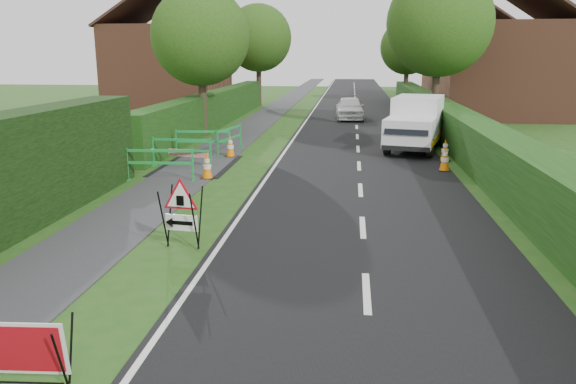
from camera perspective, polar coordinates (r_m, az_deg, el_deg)
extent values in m
plane|color=#204B15|center=(8.55, -9.23, -12.13)|extent=(120.00, 120.00, 0.00)
cube|color=black|center=(42.55, 6.86, 8.74)|extent=(6.00, 90.00, 0.02)
cube|color=#2D2D30|center=(42.86, -0.60, 8.88)|extent=(2.00, 90.00, 0.02)
cube|color=#14380F|center=(30.48, -7.35, 6.73)|extent=(1.00, 24.00, 1.80)
cube|color=#14380F|center=(24.07, 16.69, 4.38)|extent=(1.20, 50.00, 1.50)
cube|color=brown|center=(39.33, -11.94, 12.15)|extent=(7.00, 7.00, 5.50)
cube|color=#331E19|center=(40.00, -14.72, 17.54)|extent=(4.00, 7.40, 2.58)
cube|color=#331E19|center=(38.92, -9.66, 17.90)|extent=(4.00, 7.40, 2.58)
cube|color=brown|center=(36.48, 20.80, 11.45)|extent=(7.00, 7.00, 5.50)
cube|color=#331E19|center=(36.20, 18.53, 17.72)|extent=(4.00, 7.40, 2.58)
cube|color=#331E19|center=(37.05, 24.07, 17.16)|extent=(4.00, 7.40, 2.58)
cube|color=brown|center=(50.36, 18.03, 12.09)|extent=(7.00, 7.00, 5.50)
cube|color=#331E19|center=(50.13, 16.33, 16.61)|extent=(4.00, 7.40, 2.58)
cube|color=#331E19|center=(50.81, 20.38, 16.27)|extent=(4.00, 7.40, 2.58)
cube|color=#331E19|center=(50.51, 18.47, 17.68)|extent=(0.25, 7.40, 0.18)
cylinder|color=#2D2116|center=(26.39, -8.63, 8.46)|extent=(0.36, 0.36, 2.62)
sphere|color=#203F11|center=(26.29, -8.89, 15.38)|extent=(4.40, 4.40, 4.40)
cylinder|color=#2D2116|center=(29.77, 14.70, 9.10)|extent=(0.36, 0.36, 2.97)
sphere|color=#203F11|center=(29.73, 15.15, 16.22)|extent=(5.20, 5.20, 5.20)
cylinder|color=#2D2116|center=(42.00, -2.97, 10.66)|extent=(0.36, 0.36, 2.80)
sphere|color=#203F11|center=(41.95, -3.03, 15.36)|extent=(4.80, 4.80, 4.80)
cylinder|color=#2D2116|center=(45.65, 11.87, 10.43)|extent=(0.36, 0.36, 2.45)
sphere|color=#203F11|center=(45.59, 12.06, 14.20)|extent=(4.20, 4.20, 4.20)
cylinder|color=black|center=(6.98, -22.16, -15.60)|extent=(0.05, 0.28, 0.79)
cylinder|color=black|center=(7.21, -21.18, -14.52)|extent=(0.05, 0.28, 0.79)
cylinder|color=black|center=(7.29, -25.41, -17.08)|extent=(0.96, 0.08, 0.02)
cube|color=white|center=(7.24, -25.15, -14.20)|extent=(0.97, 0.18, 0.69)
cube|color=#B10C18|center=(7.23, -25.20, -14.25)|extent=(0.88, 0.15, 0.60)
cylinder|color=black|center=(11.09, -12.56, -2.75)|extent=(0.08, 0.37, 1.19)
cylinder|color=black|center=(11.35, -11.91, -2.33)|extent=(0.08, 0.37, 1.19)
cylinder|color=black|center=(10.83, -9.50, -3.00)|extent=(0.08, 0.37, 1.19)
cylinder|color=black|center=(11.09, -8.90, -2.57)|extent=(0.08, 0.37, 1.19)
cube|color=white|center=(11.09, -10.76, -3.09)|extent=(0.66, 0.10, 0.32)
cube|color=black|center=(11.08, -10.79, -3.11)|extent=(0.47, 0.07, 0.08)
cone|color=black|center=(11.18, -12.00, -3.01)|extent=(0.17, 0.21, 0.19)
cube|color=black|center=(10.95, -10.91, -0.87)|extent=(0.15, 0.03, 0.19)
cube|color=silver|center=(23.48, 13.03, 7.39)|extent=(2.38, 3.18, 1.70)
cube|color=silver|center=(21.39, 12.26, 5.93)|extent=(2.14, 2.20, 1.04)
cube|color=black|center=(20.49, 11.95, 6.34)|extent=(1.56, 0.56, 0.48)
cube|color=yellow|center=(22.87, 10.46, 5.64)|extent=(1.04, 4.25, 0.21)
cube|color=yellow|center=(22.65, 14.92, 5.33)|extent=(1.04, 4.25, 0.21)
cube|color=black|center=(20.60, 11.85, 4.35)|extent=(1.71, 0.51, 0.18)
cylinder|color=black|center=(21.54, 10.07, 4.64)|extent=(0.37, 0.74, 0.71)
cylinder|color=black|center=(21.34, 14.28, 4.34)|extent=(0.37, 0.74, 0.71)
cylinder|color=black|center=(24.32, 11.25, 5.63)|extent=(0.37, 0.74, 0.71)
cylinder|color=black|center=(24.14, 14.99, 5.36)|extent=(0.37, 0.74, 0.71)
cube|color=black|center=(19.03, 15.57, 2.12)|extent=(0.38, 0.38, 0.04)
cone|color=orange|center=(18.95, 15.65, 3.29)|extent=(0.32, 0.32, 0.75)
cylinder|color=white|center=(18.96, 15.64, 3.18)|extent=(0.25, 0.25, 0.14)
cylinder|color=white|center=(18.93, 15.68, 3.74)|extent=(0.17, 0.17, 0.10)
cube|color=black|center=(20.83, 15.60, 3.10)|extent=(0.38, 0.38, 0.04)
cone|color=orange|center=(20.76, 15.67, 4.17)|extent=(0.32, 0.32, 0.75)
cylinder|color=white|center=(20.77, 15.66, 4.07)|extent=(0.25, 0.25, 0.14)
cylinder|color=white|center=(20.74, 15.70, 4.58)|extent=(0.17, 0.17, 0.10)
cube|color=black|center=(23.86, 14.29, 4.50)|extent=(0.38, 0.38, 0.04)
cone|color=orange|center=(23.80, 14.35, 5.44)|extent=(0.32, 0.32, 0.75)
cylinder|color=white|center=(23.81, 14.34, 5.35)|extent=(0.25, 0.25, 0.14)
cylinder|color=white|center=(23.78, 14.37, 5.79)|extent=(0.17, 0.17, 0.10)
cube|color=black|center=(17.36, -8.18, 1.40)|extent=(0.38, 0.38, 0.04)
cone|color=orange|center=(17.28, -8.23, 2.68)|extent=(0.32, 0.32, 0.75)
cylinder|color=white|center=(17.29, -8.22, 2.56)|extent=(0.25, 0.25, 0.14)
cylinder|color=white|center=(17.26, -8.24, 3.17)|extent=(0.17, 0.17, 0.10)
cube|color=black|center=(20.98, -5.86, 3.62)|extent=(0.38, 0.38, 0.04)
cone|color=orange|center=(20.92, -5.88, 4.68)|extent=(0.32, 0.32, 0.75)
cylinder|color=white|center=(20.92, -5.88, 4.58)|extent=(0.25, 0.25, 0.14)
cylinder|color=white|center=(20.89, -5.89, 5.09)|extent=(0.17, 0.17, 0.10)
cube|color=#198D39|center=(17.55, -16.02, 2.74)|extent=(0.05, 0.05, 1.00)
cube|color=#198D39|center=(16.98, -9.65, 2.72)|extent=(0.05, 0.05, 1.00)
cube|color=#198D39|center=(17.17, -12.96, 4.11)|extent=(2.00, 0.14, 0.08)
cube|color=#198D39|center=(17.23, -12.90, 2.90)|extent=(2.00, 0.14, 0.08)
cube|color=#198D39|center=(17.65, -15.92, 1.21)|extent=(0.08, 0.35, 0.04)
cube|color=#198D39|center=(17.08, -9.59, 1.14)|extent=(0.08, 0.35, 0.04)
cube|color=#198D39|center=(19.63, -13.53, 4.02)|extent=(0.05, 0.05, 1.00)
cube|color=#198D39|center=(19.01, -7.88, 3.97)|extent=(0.05, 0.05, 1.00)
cube|color=#198D39|center=(19.23, -10.80, 5.23)|extent=(2.00, 0.09, 0.08)
cube|color=#198D39|center=(19.29, -10.76, 4.15)|extent=(2.00, 0.09, 0.08)
cube|color=#198D39|center=(19.72, -13.45, 2.65)|extent=(0.07, 0.35, 0.04)
cube|color=#198D39|center=(19.10, -7.83, 2.55)|extent=(0.07, 0.35, 0.04)
cube|color=#198D39|center=(21.41, -11.28, 4.93)|extent=(0.05, 0.05, 1.00)
cube|color=#198D39|center=(21.06, -5.94, 4.98)|extent=(0.05, 0.05, 1.00)
cube|color=#198D39|center=(21.15, -8.67, 6.08)|extent=(2.00, 0.22, 0.08)
cube|color=#198D39|center=(21.20, -8.64, 5.09)|extent=(2.00, 0.22, 0.08)
cube|color=#198D39|center=(21.49, -11.22, 3.67)|extent=(0.09, 0.35, 0.04)
cube|color=#198D39|center=(21.14, -5.91, 3.69)|extent=(0.09, 0.35, 0.04)
cube|color=#198D39|center=(21.00, -7.16, 4.92)|extent=(0.06, 0.06, 1.00)
cube|color=#198D39|center=(22.78, -4.88, 5.67)|extent=(0.06, 0.06, 1.00)
cube|color=#198D39|center=(21.83, -6.00, 6.40)|extent=(0.52, 1.96, 0.08)
cube|color=#198D39|center=(21.88, -5.98, 5.44)|extent=(0.52, 1.96, 0.08)
cube|color=#198D39|center=(21.08, -7.12, 3.63)|extent=(0.35, 0.14, 0.04)
cube|color=#198D39|center=(22.85, -4.86, 4.48)|extent=(0.35, 0.14, 0.04)
cube|color=red|center=(19.44, -10.02, 2.60)|extent=(1.48, 0.32, 0.25)
imported|color=white|center=(33.18, 6.29, 8.48)|extent=(1.74, 3.96, 1.33)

